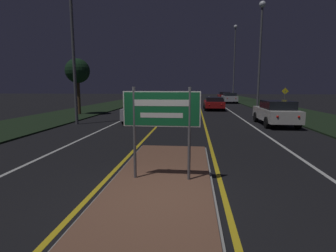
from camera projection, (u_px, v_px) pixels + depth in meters
The scene contains 21 objects.
ground_plane at pixel (157, 196), 5.52m from camera, with size 160.00×160.00×0.00m, color black.
median_island at pixel (162, 181), 6.33m from camera, with size 2.44×7.18×0.10m.
verge_left at pixel (91, 110), 26.13m from camera, with size 5.00×100.00×0.08m.
verge_right at pixel (289, 111), 24.26m from camera, with size 5.00×100.00×0.08m.
centre_line_yellow_left at pixel (175, 107), 30.26m from camera, with size 0.12×70.00×0.01m.
centre_line_yellow_right at pixel (200, 107), 29.98m from camera, with size 0.12×70.00×0.01m.
lane_line_white_left at pixel (152, 107), 30.53m from camera, with size 0.12×70.00×0.01m.
lane_line_white_right at pixel (225, 107), 29.70m from camera, with size 0.12×70.00×0.01m.
edge_line_white_left at pixel (126, 106), 30.83m from camera, with size 0.10×70.00×0.01m.
edge_line_white_right at pixel (252, 107), 29.41m from camera, with size 0.10×70.00×0.01m.
highway_sign at pixel (162, 114), 6.08m from camera, with size 1.81×0.07×2.19m.
streetlight_left_near at pixel (72, 23), 15.32m from camera, with size 0.59×0.59×8.73m.
streetlight_right_near at pixel (261, 41), 21.77m from camera, with size 0.54×0.54×9.23m.
streetlight_right_far at pixel (235, 54), 39.34m from camera, with size 0.53×0.53×11.38m.
car_receding_0 at pixel (276, 112), 15.64m from camera, with size 1.86×4.39×1.49m.
car_receding_1 at pixel (214, 103), 26.23m from camera, with size 1.95×4.55×1.28m.
car_receding_2 at pixel (229, 98), 37.48m from camera, with size 1.95×4.78×1.44m.
car_receding_3 at pixel (224, 96), 44.38m from camera, with size 2.01×4.20×1.44m.
car_approaching_0 at pixel (142, 110), 17.29m from camera, with size 1.85×4.46×1.45m.
warning_sign at pixel (285, 97), 23.15m from camera, with size 0.60×0.06×2.13m.
roadside_palm_left at pixel (78, 71), 21.00m from camera, with size 1.94×1.94×4.46m.
Camera 1 is at (0.75, -5.19, 2.29)m, focal length 28.00 mm.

